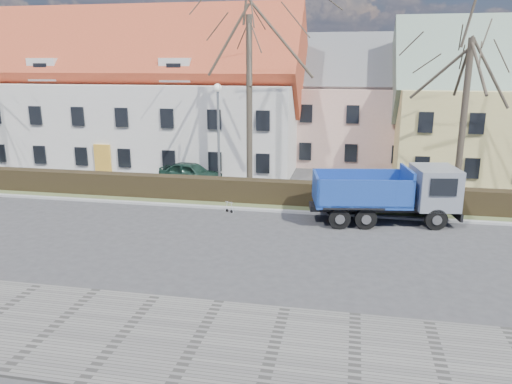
% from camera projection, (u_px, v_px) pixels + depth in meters
% --- Properties ---
extents(ground, '(120.00, 120.00, 0.00)m').
position_uv_depth(ground, '(255.00, 241.00, 22.31)').
color(ground, '#373739').
extents(sidewalk_near, '(80.00, 5.00, 0.08)m').
position_uv_depth(sidewalk_near, '(196.00, 342.00, 14.24)').
color(sidewalk_near, slate).
rests_on(sidewalk_near, ground).
extents(curb_far, '(80.00, 0.30, 0.12)m').
position_uv_depth(curb_far, '(271.00, 210.00, 26.66)').
color(curb_far, '#A1A1A1').
rests_on(curb_far, ground).
extents(grass_strip, '(80.00, 3.00, 0.10)m').
position_uv_depth(grass_strip, '(276.00, 203.00, 28.19)').
color(grass_strip, '#4D5B33').
rests_on(grass_strip, ground).
extents(hedge, '(60.00, 0.90, 1.30)m').
position_uv_depth(hedge, '(275.00, 193.00, 27.84)').
color(hedge, black).
rests_on(hedge, ground).
extents(building_white, '(26.80, 10.80, 9.50)m').
position_uv_depth(building_white, '(131.00, 102.00, 38.71)').
color(building_white, silver).
rests_on(building_white, ground).
extents(building_pink, '(10.80, 8.80, 8.00)m').
position_uv_depth(building_pink, '(353.00, 110.00, 39.53)').
color(building_pink, '#D3A495').
rests_on(building_pink, ground).
extents(tree_1, '(9.20, 9.20, 12.65)m').
position_uv_depth(tree_1, '(249.00, 87.00, 29.14)').
color(tree_1, '#3A3228').
rests_on(tree_1, ground).
extents(tree_2, '(8.00, 8.00, 11.00)m').
position_uv_depth(tree_2, '(465.00, 105.00, 27.12)').
color(tree_2, '#3A3228').
rests_on(tree_2, ground).
extents(dump_truck, '(7.62, 3.87, 2.91)m').
position_uv_depth(dump_truck, '(380.00, 194.00, 24.59)').
color(dump_truck, navy).
rests_on(dump_truck, ground).
extents(streetlight, '(0.52, 0.52, 6.66)m').
position_uv_depth(streetlight, '(219.00, 141.00, 28.76)').
color(streetlight, gray).
rests_on(streetlight, ground).
extents(cart_frame, '(0.81, 0.66, 0.64)m').
position_uv_depth(cart_frame, '(226.00, 206.00, 26.56)').
color(cart_frame, silver).
rests_on(cart_frame, ground).
extents(parked_car_a, '(4.43, 2.32, 1.44)m').
position_uv_depth(parked_car_a, '(191.00, 173.00, 32.56)').
color(parked_car_a, '#163127').
rests_on(parked_car_a, ground).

